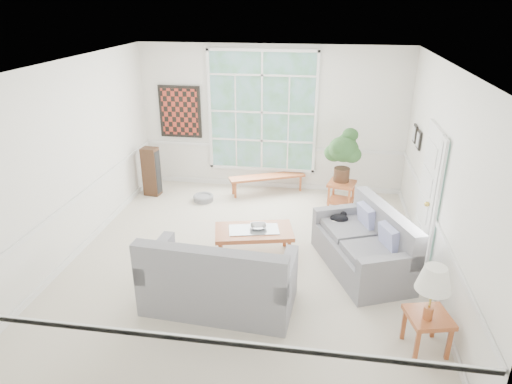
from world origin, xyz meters
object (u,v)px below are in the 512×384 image
Objects in this scene: loveseat_right at (362,240)px; side_table at (426,332)px; loveseat_front at (219,270)px; coffee_table at (254,243)px; end_table at (341,194)px.

side_table is at bearing -91.19° from loveseat_right.
coffee_table is (0.25, 1.31, -0.30)m from loveseat_front.
coffee_table is at bearing 152.76° from loveseat_right.
side_table is at bearing -50.93° from coffee_table.
loveseat_right is 1.80m from side_table.
loveseat_right is at bearing -17.77° from coffee_table.
loveseat_right is 1.46× the size of coffee_table.
end_table reaches higher than coffee_table.
end_table is at bearing 103.01° from side_table.
loveseat_right is 0.92× the size of loveseat_front.
loveseat_front is 3.84m from end_table.
loveseat_front is at bearing -113.94° from coffee_table.
coffee_table is 2.53× the size of side_table.
end_table reaches higher than side_table.
coffee_table is 2.56m from end_table.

